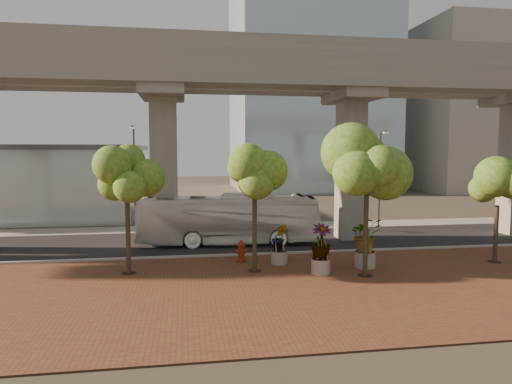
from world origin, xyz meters
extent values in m
plane|color=#3E392D|center=(0.00, 0.00, 0.00)|extent=(160.00, 160.00, 0.00)
cube|color=brown|center=(0.00, -8.00, 0.03)|extent=(70.00, 13.00, 0.06)
cube|color=black|center=(0.00, 2.00, 0.02)|extent=(90.00, 8.00, 0.04)
cube|color=#9A9790|center=(0.00, -2.00, 0.08)|extent=(70.00, 0.25, 0.16)
cube|color=#9A9790|center=(0.00, 7.50, 0.03)|extent=(90.00, 3.00, 0.06)
cube|color=gray|center=(0.00, 0.40, 10.50)|extent=(72.00, 2.40, 1.80)
cube|color=gray|center=(0.00, 3.60, 10.50)|extent=(72.00, 2.40, 1.80)
cube|color=gray|center=(0.00, -0.70, 11.90)|extent=(72.00, 0.12, 1.00)
cube|color=gray|center=(0.00, 4.70, 11.90)|extent=(72.00, 0.12, 1.00)
cube|color=silver|center=(-20.00, 16.00, 3.00)|extent=(22.00, 12.00, 6.00)
cube|color=#4E4D53|center=(-20.00, 16.00, 6.10)|extent=(23.00, 13.00, 0.40)
cube|color=#A09A90|center=(38.00, 36.00, 12.00)|extent=(18.00, 16.00, 24.00)
imported|color=white|center=(-2.09, 1.31, 1.56)|extent=(11.38, 3.43, 3.13)
cylinder|color=maroon|center=(-1.90, -3.39, 0.12)|extent=(0.50, 0.50, 0.11)
cylinder|color=maroon|center=(-1.90, -3.39, 0.52)|extent=(0.33, 0.33, 0.81)
sphere|color=maroon|center=(-1.90, -3.39, 0.93)|extent=(0.39, 0.39, 0.39)
cylinder|color=maroon|center=(-1.90, -3.39, 1.11)|extent=(0.11, 0.11, 0.14)
cylinder|color=maroon|center=(-1.90, -3.39, 0.59)|extent=(0.56, 0.22, 0.22)
cylinder|color=gray|center=(4.00, -5.52, 0.45)|extent=(1.01, 1.01, 0.79)
imported|color=#2E5516|center=(4.00, -5.52, 1.70)|extent=(2.26, 2.26, 1.69)
cylinder|color=#ABA79A|center=(1.50, -6.28, 0.41)|extent=(0.89, 0.89, 0.70)
imported|color=#2E5516|center=(1.50, -6.28, 1.57)|extent=(2.19, 2.19, 1.64)
cylinder|color=gray|center=(-0.03, -4.13, 0.39)|extent=(0.84, 0.84, 0.65)
imported|color=#2E5516|center=(-0.03, -4.13, 1.42)|extent=(1.87, 1.87, 1.40)
cylinder|color=#413525|center=(-7.41, -4.85, 1.81)|extent=(0.22, 0.22, 3.51)
cylinder|color=black|center=(-7.41, -4.85, 0.07)|extent=(0.70, 0.70, 0.01)
cylinder|color=#413525|center=(-1.50, -5.36, 2.00)|extent=(0.22, 0.22, 3.89)
cylinder|color=black|center=(-1.50, -5.36, 0.07)|extent=(0.70, 0.70, 0.01)
cylinder|color=#413525|center=(3.41, -6.97, 1.95)|extent=(0.22, 0.22, 3.78)
cylinder|color=black|center=(3.41, -6.97, 0.07)|extent=(0.70, 0.70, 0.01)
cylinder|color=#413525|center=(11.09, -5.53, 1.54)|extent=(0.22, 0.22, 2.95)
cylinder|color=black|center=(11.09, -5.53, 0.07)|extent=(0.70, 0.70, 0.01)
cylinder|color=#313136|center=(-8.34, 7.35, 3.78)|extent=(0.13, 0.13, 7.47)
cube|color=#313136|center=(-8.34, 6.88, 7.51)|extent=(0.14, 0.93, 0.14)
cube|color=silver|center=(-8.34, 6.41, 7.42)|extent=(0.37, 0.19, 0.11)
cylinder|color=#2A2A2F|center=(9.71, 5.75, 3.63)|extent=(0.13, 0.13, 7.18)
cube|color=#2A2A2F|center=(9.71, 5.30, 7.22)|extent=(0.13, 0.90, 0.13)
cube|color=silver|center=(9.71, 4.85, 7.13)|extent=(0.36, 0.18, 0.11)
camera|label=1|loc=(-4.76, -26.55, 5.79)|focal=32.00mm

